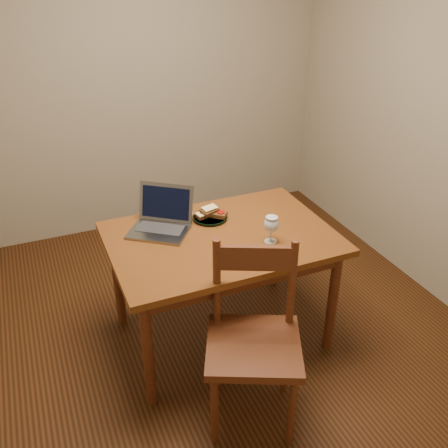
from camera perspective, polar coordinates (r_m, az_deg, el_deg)
name	(u,v)px	position (r m, az deg, el deg)	size (l,w,h in m)	color
floor	(212,325)	(3.42, -1.34, -11.48)	(3.20, 3.20, 0.02)	black
back_wall	(137,77)	(4.24, -9.97, 16.22)	(3.20, 0.02, 2.60)	gray
front_wall	(416,314)	(1.54, 21.13, -9.56)	(3.20, 0.02, 2.60)	gray
right_wall	(438,107)	(3.63, 23.30, 12.21)	(0.02, 3.20, 2.60)	gray
table	(221,248)	(2.96, -0.32, -2.76)	(1.30, 0.90, 0.74)	#4A260C
chair	(254,333)	(2.53, 3.43, -12.36)	(0.61, 0.60, 0.50)	#411C0D
plate	(210,218)	(3.08, -1.60, 0.73)	(0.21, 0.21, 0.02)	black
sandwich_cheese	(204,214)	(3.07, -2.30, 1.10)	(0.10, 0.06, 0.03)	#381E0C
sandwich_tomato	(217,213)	(3.08, -0.83, 1.24)	(0.12, 0.07, 0.04)	#381E0C
sandwich_top	(210,210)	(3.07, -1.65, 1.60)	(0.11, 0.06, 0.03)	#381E0C
milk_glass	(271,229)	(2.82, 5.40, -0.63)	(0.08, 0.08, 0.16)	white
laptop	(162,218)	(2.99, -7.09, 0.71)	(0.45, 0.45, 0.24)	slate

